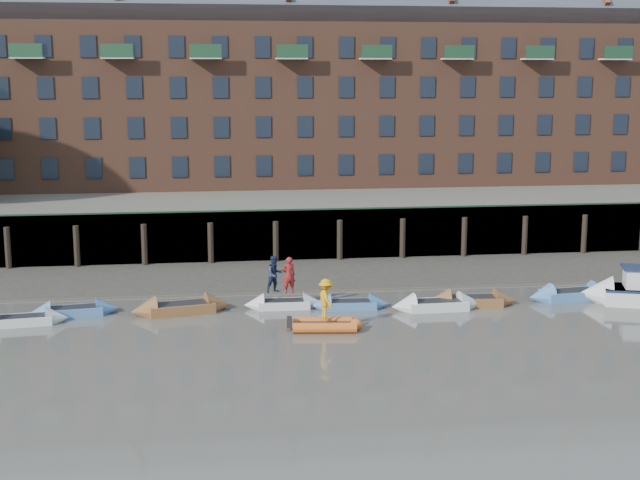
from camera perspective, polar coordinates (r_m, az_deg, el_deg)
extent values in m
plane|color=#5B564E|center=(34.75, 3.48, -8.80)|extent=(220.00, 220.00, 0.00)
cube|color=#3D382F|center=(51.86, -0.29, -2.26)|extent=(110.00, 8.00, 0.50)
cube|color=#4C4336|center=(48.58, 0.22, -3.14)|extent=(110.00, 1.60, 0.10)
cube|color=#2D2A26|center=(55.82, -0.85, 0.34)|extent=(110.00, 0.80, 3.20)
cylinder|color=black|center=(56.11, -19.35, -0.52)|extent=(0.36, 0.36, 2.60)
cylinder|color=black|center=(55.41, -15.31, -0.43)|extent=(0.36, 0.36, 2.60)
cylinder|color=black|center=(55.00, -11.18, -0.33)|extent=(0.36, 0.36, 2.60)
cylinder|color=black|center=(54.88, -7.01, -0.24)|extent=(0.36, 0.36, 2.60)
cylinder|color=black|center=(55.05, -2.84, -0.14)|extent=(0.36, 0.36, 2.60)
cylinder|color=black|center=(55.51, 1.28, -0.04)|extent=(0.36, 0.36, 2.60)
cylinder|color=black|center=(56.25, 5.31, 0.06)|extent=(0.36, 0.36, 2.60)
cylinder|color=black|center=(57.26, 9.21, 0.16)|extent=(0.36, 0.36, 2.60)
cylinder|color=black|center=(58.52, 12.97, 0.25)|extent=(0.36, 0.36, 2.60)
cylinder|color=black|center=(60.03, 16.55, 0.33)|extent=(0.36, 0.36, 2.60)
cube|color=#264C2D|center=(55.26, -0.82, 1.97)|extent=(110.00, 0.06, 0.10)
cube|color=#5E594D|center=(69.18, -2.16, 2.32)|extent=(110.00, 28.00, 3.20)
cube|color=brown|center=(69.50, -2.28, 8.65)|extent=(80.00, 10.00, 12.00)
cube|color=#42444C|center=(69.63, -2.32, 14.59)|extent=(80.60, 15.56, 15.56)
cube|color=black|center=(65.91, -19.47, 4.30)|extent=(1.10, 0.12, 1.50)
cube|color=black|center=(65.36, -16.89, 4.40)|extent=(1.10, 0.12, 1.50)
cube|color=black|center=(64.94, -14.27, 4.49)|extent=(1.10, 0.12, 1.50)
cube|color=black|center=(64.65, -11.62, 4.57)|extent=(1.10, 0.12, 1.50)
cube|color=black|center=(64.50, -8.96, 4.65)|extent=(1.10, 0.12, 1.50)
cube|color=black|center=(64.49, -6.28, 4.71)|extent=(1.10, 0.12, 1.50)
cube|color=black|center=(64.63, -3.62, 4.76)|extent=(1.10, 0.12, 1.50)
cube|color=black|center=(64.90, -0.96, 4.81)|extent=(1.10, 0.12, 1.50)
cube|color=black|center=(65.30, 1.66, 4.84)|extent=(1.10, 0.12, 1.50)
cube|color=black|center=(65.84, 4.25, 4.86)|extent=(1.10, 0.12, 1.50)
cube|color=black|center=(66.52, 6.79, 4.88)|extent=(1.10, 0.12, 1.50)
cube|color=black|center=(67.31, 9.28, 4.88)|extent=(1.10, 0.12, 1.50)
cube|color=black|center=(68.24, 11.70, 4.87)|extent=(1.10, 0.12, 1.50)
cube|color=black|center=(69.28, 14.05, 4.86)|extent=(1.10, 0.12, 1.50)
cube|color=black|center=(70.43, 16.33, 4.84)|extent=(1.10, 0.12, 1.50)
cube|color=black|center=(71.69, 18.53, 4.81)|extent=(1.10, 0.12, 1.50)
cube|color=black|center=(65.70, -19.62, 6.72)|extent=(1.10, 0.12, 1.50)
cube|color=black|center=(65.14, -17.02, 6.84)|extent=(1.10, 0.12, 1.50)
cube|color=black|center=(64.71, -14.39, 6.95)|extent=(1.10, 0.12, 1.50)
cube|color=black|center=(64.43, -11.72, 7.05)|extent=(1.10, 0.12, 1.50)
cube|color=black|center=(64.28, -9.03, 7.13)|extent=(1.10, 0.12, 1.50)
cube|color=black|center=(64.27, -6.34, 7.19)|extent=(1.10, 0.12, 1.50)
cube|color=black|center=(64.40, -3.65, 7.24)|extent=(1.10, 0.12, 1.50)
cube|color=black|center=(64.67, -0.97, 7.28)|extent=(1.10, 0.12, 1.50)
cube|color=black|center=(65.08, 1.67, 7.29)|extent=(1.10, 0.12, 1.50)
cube|color=black|center=(65.63, 4.28, 7.30)|extent=(1.10, 0.12, 1.50)
cube|color=black|center=(66.30, 6.84, 7.28)|extent=(1.10, 0.12, 1.50)
cube|color=black|center=(67.10, 9.35, 7.26)|extent=(1.10, 0.12, 1.50)
cube|color=black|center=(68.03, 11.79, 7.22)|extent=(1.10, 0.12, 1.50)
cube|color=black|center=(69.07, 14.16, 7.17)|extent=(1.10, 0.12, 1.50)
cube|color=black|center=(70.22, 16.45, 7.11)|extent=(1.10, 0.12, 1.50)
cube|color=black|center=(71.49, 18.67, 7.04)|extent=(1.10, 0.12, 1.50)
cube|color=black|center=(65.60, -19.77, 9.16)|extent=(1.10, 0.12, 1.50)
cube|color=black|center=(65.04, -17.16, 9.30)|extent=(1.10, 0.12, 1.50)
cube|color=black|center=(64.61, -14.50, 9.43)|extent=(1.10, 0.12, 1.50)
cube|color=black|center=(64.33, -11.81, 9.54)|extent=(1.10, 0.12, 1.50)
cube|color=black|center=(64.18, -9.10, 9.62)|extent=(1.10, 0.12, 1.50)
cube|color=black|center=(64.17, -6.39, 9.69)|extent=(1.10, 0.12, 1.50)
cube|color=black|center=(64.30, -3.67, 9.73)|extent=(1.10, 0.12, 1.50)
cube|color=black|center=(64.57, -0.98, 9.76)|extent=(1.10, 0.12, 1.50)
cube|color=black|center=(64.98, 1.69, 9.76)|extent=(1.10, 0.12, 1.50)
cube|color=black|center=(65.53, 4.32, 9.74)|extent=(1.10, 0.12, 1.50)
cube|color=black|center=(66.20, 6.90, 9.70)|extent=(1.10, 0.12, 1.50)
cube|color=black|center=(67.01, 9.42, 9.65)|extent=(1.10, 0.12, 1.50)
cube|color=black|center=(67.93, 11.88, 9.58)|extent=(1.10, 0.12, 1.50)
cube|color=black|center=(68.98, 14.26, 9.49)|extent=(1.10, 0.12, 1.50)
cube|color=black|center=(70.13, 16.57, 9.39)|extent=(1.10, 0.12, 1.50)
cube|color=black|center=(71.40, 18.80, 9.28)|extent=(1.10, 0.12, 1.50)
cube|color=black|center=(65.06, -17.29, 11.77)|extent=(1.10, 0.12, 1.50)
cube|color=black|center=(64.64, -14.62, 11.91)|extent=(1.10, 0.12, 1.50)
cube|color=black|center=(64.35, -11.91, 12.03)|extent=(1.10, 0.12, 1.50)
cube|color=black|center=(64.20, -9.18, 12.12)|extent=(1.10, 0.12, 1.50)
cube|color=black|center=(64.19, -6.44, 12.19)|extent=(1.10, 0.12, 1.50)
cube|color=black|center=(64.32, -3.70, 12.23)|extent=(1.10, 0.12, 1.50)
cube|color=black|center=(64.60, -0.99, 12.24)|extent=(1.10, 0.12, 1.50)
cube|color=black|center=(65.00, 1.70, 12.23)|extent=(1.10, 0.12, 1.50)
cube|color=black|center=(65.55, 4.35, 12.19)|extent=(1.10, 0.12, 1.50)
cube|color=black|center=(66.22, 6.95, 12.13)|extent=(1.10, 0.12, 1.50)
cube|color=black|center=(67.03, 9.49, 12.04)|extent=(1.10, 0.12, 1.50)
cube|color=black|center=(67.95, 11.97, 11.94)|extent=(1.10, 0.12, 1.50)
cube|color=black|center=(69.00, 14.37, 11.81)|extent=(1.10, 0.12, 1.50)
cube|color=black|center=(70.15, 16.69, 11.68)|extent=(1.10, 0.12, 1.50)
cube|color=black|center=(71.42, 18.94, 11.53)|extent=(1.10, 0.12, 1.50)
cube|color=silver|center=(43.96, -18.47, -4.89)|extent=(2.76, 1.51, 0.41)
cone|color=silver|center=(43.88, -16.46, -4.81)|extent=(1.16, 1.31, 1.19)
cube|color=black|center=(43.92, -18.48, -4.66)|extent=(2.29, 1.16, 0.06)
cube|color=#4B79B3|center=(44.86, -15.49, -4.41)|extent=(2.88, 1.63, 0.43)
cone|color=#4B79B3|center=(44.89, -13.45, -4.31)|extent=(1.23, 1.38, 1.23)
cone|color=#4B79B3|center=(44.88, -17.53, -4.52)|extent=(1.23, 1.38, 1.23)
cube|color=black|center=(44.81, -15.50, -4.18)|extent=(2.39, 1.25, 0.06)
cube|color=brown|center=(44.20, -8.87, -4.33)|extent=(3.38, 2.02, 0.49)
cone|color=brown|center=(44.54, -6.52, -4.15)|extent=(1.49, 1.64, 1.43)
cone|color=brown|center=(43.94, -11.24, -4.49)|extent=(1.49, 1.64, 1.43)
cube|color=black|center=(44.15, -8.88, -4.04)|extent=(2.80, 1.57, 0.06)
cube|color=silver|center=(44.64, -2.34, -4.12)|extent=(2.58, 1.20, 0.40)
cone|color=silver|center=(44.77, -0.43, -4.07)|extent=(1.02, 1.17, 1.15)
cone|color=silver|center=(44.57, -4.25, -4.17)|extent=(1.02, 1.17, 1.15)
cube|color=black|center=(44.60, -2.34, -3.90)|extent=(2.15, 0.90, 0.06)
cube|color=#4B79B3|center=(44.54, 1.94, -4.15)|extent=(2.59, 1.26, 0.40)
cone|color=#4B79B3|center=(44.74, 3.83, -4.10)|extent=(1.04, 1.19, 1.15)
cone|color=#4B79B3|center=(44.39, 0.04, -4.20)|extent=(1.04, 1.19, 1.15)
cube|color=black|center=(44.49, 1.94, -3.93)|extent=(2.15, 0.95, 0.06)
cube|color=silver|center=(44.68, 7.49, -4.15)|extent=(3.01, 1.44, 0.46)
cone|color=silver|center=(45.20, 9.59, -4.03)|extent=(1.20, 1.38, 1.34)
cone|color=silver|center=(44.22, 5.33, -4.26)|extent=(1.20, 1.38, 1.34)
cube|color=black|center=(44.63, 7.49, -3.88)|extent=(2.51, 1.09, 0.06)
cube|color=brown|center=(45.75, 9.70, -3.87)|extent=(3.03, 1.56, 0.46)
cone|color=brown|center=(46.14, 11.78, -3.81)|extent=(1.24, 1.41, 1.32)
cone|color=brown|center=(45.41, 7.59, -3.91)|extent=(1.24, 1.41, 1.32)
cube|color=black|center=(45.69, 9.71, -3.61)|extent=(2.51, 1.19, 0.06)
cube|color=#4B79B3|center=(48.09, 15.81, -3.39)|extent=(3.25, 1.76, 0.49)
cone|color=#4B79B3|center=(49.01, 17.65, -3.23)|extent=(1.37, 1.54, 1.40)
cone|color=#4B79B3|center=(47.22, 13.90, -3.55)|extent=(1.37, 1.54, 1.40)
cube|color=black|center=(48.04, 15.83, -3.13)|extent=(2.69, 1.35, 0.06)
cylinder|color=orange|center=(41.34, 0.28, -5.25)|extent=(2.93, 0.80, 0.48)
cylinder|color=orange|center=(40.37, 0.31, -5.65)|extent=(2.93, 0.80, 0.48)
sphere|color=orange|center=(40.92, 2.33, -5.43)|extent=(0.55, 0.55, 0.55)
cube|color=black|center=(40.86, 0.29, -5.45)|extent=(2.49, 1.09, 0.17)
cone|color=silver|center=(47.84, 17.21, -3.30)|extent=(2.15, 2.35, 1.93)
imported|color=maroon|center=(44.22, -2.01, -2.26)|extent=(0.75, 0.57, 1.84)
imported|color=#19233F|center=(44.40, -2.91, -2.20)|extent=(1.11, 1.00, 1.87)
imported|color=orange|center=(40.56, 0.39, -3.80)|extent=(0.96, 1.33, 1.87)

